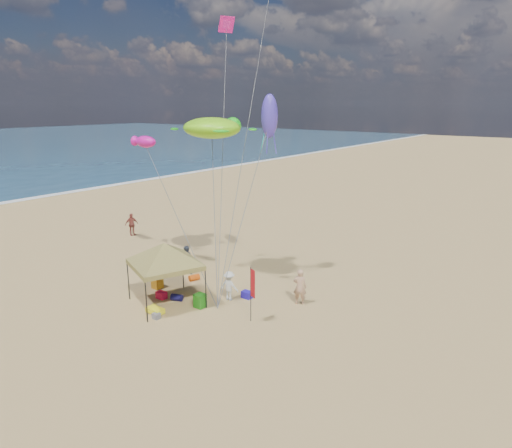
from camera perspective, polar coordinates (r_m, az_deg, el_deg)
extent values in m
plane|color=tan|center=(22.50, -4.78, -11.48)|extent=(280.00, 280.00, 0.00)
cylinder|color=black|center=(25.56, -9.20, -5.83)|extent=(0.06, 0.06, 2.02)
cylinder|color=black|center=(22.96, -6.35, -8.18)|extent=(0.06, 0.06, 2.02)
cylinder|color=black|center=(24.71, -15.78, -6.96)|extent=(0.06, 0.06, 2.02)
cylinder|color=black|center=(22.01, -13.65, -9.59)|extent=(0.06, 0.06, 2.02)
cube|color=olive|center=(23.35, -11.39, -5.01)|extent=(4.05, 4.05, 0.24)
pyramid|color=olive|center=(22.99, -11.53, -2.35)|extent=(5.71, 5.71, 1.01)
cylinder|color=black|center=(21.38, -0.67, -8.87)|extent=(0.04, 0.04, 2.72)
cube|color=#B50E18|center=(20.97, -0.42, -7.50)|extent=(0.37, 0.18, 1.36)
cube|color=red|center=(24.71, -11.84, -8.76)|extent=(0.54, 0.38, 0.38)
cube|color=#2014A3|center=(24.26, -1.15, -8.89)|extent=(0.54, 0.38, 0.38)
cylinder|color=#110E40|center=(24.30, -9.96, -9.11)|extent=(0.69, 0.54, 0.36)
cylinder|color=#C5480A|center=(26.75, -7.79, -6.71)|extent=(0.54, 0.69, 0.36)
cube|color=#217C16|center=(23.35, -7.06, -9.57)|extent=(0.50, 0.50, 0.70)
cube|color=orange|center=(26.03, -12.34, -7.16)|extent=(0.50, 0.50, 0.70)
cube|color=slate|center=(22.63, -12.45, -11.25)|extent=(0.34, 0.30, 0.28)
cube|color=yellow|center=(23.06, -12.59, -10.57)|extent=(0.90, 0.50, 0.24)
imported|color=tan|center=(23.40, 5.55, -7.88)|extent=(0.81, 0.68, 1.89)
imported|color=#38404D|center=(27.46, -8.60, -4.56)|extent=(1.09, 1.11, 1.80)
imported|color=silver|center=(23.84, -3.38, -7.78)|extent=(1.11, 0.77, 1.58)
imported|color=#99433B|center=(36.53, -15.42, -0.04)|extent=(0.67, 1.11, 1.77)
ellipsoid|color=#7DE415|center=(25.20, -5.61, 11.95)|extent=(3.97, 3.46, 1.14)
ellipsoid|color=#D41198|center=(27.58, -13.75, 10.05)|extent=(1.75, 1.30, 0.70)
ellipsoid|color=#4937C1|center=(25.08, 1.71, 13.45)|extent=(1.20, 1.20, 2.35)
cube|color=#FF189D|center=(33.89, -3.74, 23.81)|extent=(0.87, 1.20, 1.00)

